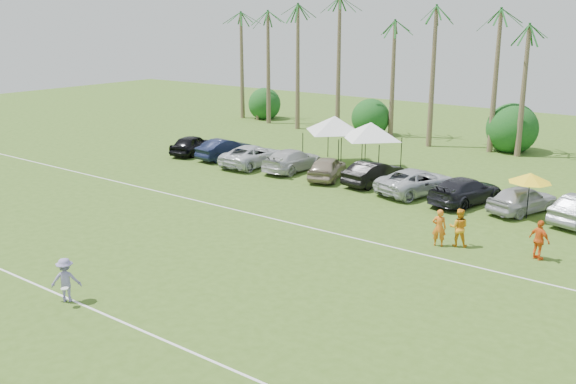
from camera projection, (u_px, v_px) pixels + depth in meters
The scene contains 28 objects.
field_lines at pixel (155, 242), 29.27m from camera, with size 80.00×12.10×0.01m.
palm_tree_0 at pixel (233, 42), 63.12m from camera, with size 2.40×2.40×8.90m.
palm_tree_1 at pixel (273, 33), 59.97m from camera, with size 2.40×2.40×9.90m.
palm_tree_2 at pixel (317, 24), 56.82m from camera, with size 2.40×2.40×10.90m.
palm_tree_3 at pixel (356, 14), 54.26m from camera, with size 2.40×2.40×11.90m.
palm_tree_4 at pixel (396, 47), 52.61m from camera, with size 2.40×2.40×8.90m.
palm_tree_5 at pixel (443, 37), 50.05m from camera, with size 2.40×2.40×9.90m.
palm_tree_6 at pixel (494, 26), 47.48m from camera, with size 2.40×2.40×10.90m.
palm_tree_7 at pixel (551, 14), 44.92m from camera, with size 2.40×2.40×11.90m.
bush_tree_0 at pixel (264, 101), 63.65m from camera, with size 4.00×4.00×4.00m.
bush_tree_1 at pixel (378, 112), 56.06m from camera, with size 4.00×4.00×4.00m.
bush_tree_2 at pixel (516, 126), 49.06m from camera, with size 4.00×4.00×4.00m.
sideline_player_a at pixel (439, 228), 28.62m from camera, with size 0.63×0.41×1.71m, color orange.
sideline_player_b at pixel (459, 228), 28.57m from camera, with size 0.85×0.66×1.75m, color orange.
sideline_player_c at pixel (539, 240), 27.00m from camera, with size 1.02×0.42×1.73m, color orange.
canopy_tent_left at pixel (335, 116), 43.92m from camera, with size 4.81×4.81×3.89m.
canopy_tent_right at pixel (371, 122), 41.99m from camera, with size 4.65×4.65×3.77m.
market_umbrella at pixel (530, 178), 32.11m from camera, with size 2.15×2.15×2.40m.
frisbee_player at pixel (66, 280), 23.06m from camera, with size 1.18×1.18×1.64m.
parked_car_0 at pixel (192, 145), 47.62m from camera, with size 1.71×4.26×1.45m, color black.
parked_car_1 at pixel (225, 149), 46.05m from camera, with size 1.54×4.41×1.45m, color black.
parked_car_2 at pixel (253, 155), 43.94m from camera, with size 2.41×5.23×1.45m, color silver.
parked_car_3 at pixel (293, 160), 42.53m from camera, with size 2.03×5.00×1.45m, color silver.
parked_car_4 at pixel (327, 168), 40.43m from camera, with size 1.71×4.26×1.45m, color gray.
parked_car_5 at pixel (374, 173), 39.07m from camera, with size 1.54×4.41×1.45m, color black.
parked_car_6 at pixel (417, 181), 37.08m from camera, with size 2.41×5.23×1.45m, color silver.
parked_car_7 at pixel (466, 191), 35.13m from camera, with size 2.03×5.00×1.45m, color black.
parked_car_8 at pixel (523, 199), 33.50m from camera, with size 1.71×4.26×1.45m, color #B5B4B8.
Camera 1 is at (21.55, -10.27, 10.02)m, focal length 40.00 mm.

